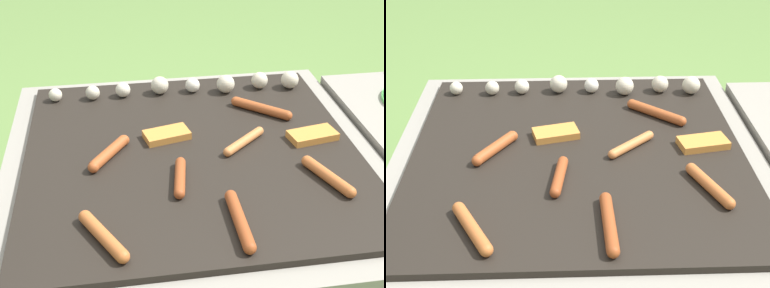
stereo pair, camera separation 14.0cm
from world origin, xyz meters
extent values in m
plane|color=#608442|center=(0.00, 0.00, 0.00)|extent=(14.00, 14.00, 0.00)
cube|color=gray|center=(0.00, 0.00, 0.21)|extent=(0.99, 0.99, 0.42)
cube|color=black|center=(0.00, 0.00, 0.43)|extent=(0.87, 0.87, 0.02)
cylinder|color=#93421E|center=(-0.05, -0.14, 0.45)|extent=(0.05, 0.13, 0.03)
sphere|color=#93421E|center=(-0.06, -0.20, 0.45)|extent=(0.03, 0.03, 0.03)
sphere|color=#93421E|center=(-0.04, -0.07, 0.45)|extent=(0.03, 0.03, 0.03)
cylinder|color=#93421E|center=(0.06, -0.31, 0.45)|extent=(0.03, 0.17, 0.03)
sphere|color=#93421E|center=(0.05, -0.23, 0.45)|extent=(0.03, 0.03, 0.03)
sphere|color=#93421E|center=(0.06, -0.40, 0.45)|extent=(0.03, 0.03, 0.03)
cylinder|color=#A34C23|center=(-0.22, 0.00, 0.45)|extent=(0.10, 0.13, 0.03)
sphere|color=#A34C23|center=(-0.26, -0.06, 0.45)|extent=(0.03, 0.03, 0.03)
sphere|color=#A34C23|center=(-0.18, 0.06, 0.45)|extent=(0.03, 0.03, 0.03)
cylinder|color=#B7602D|center=(0.30, -0.19, 0.45)|extent=(0.08, 0.15, 0.03)
sphere|color=#B7602D|center=(0.33, -0.26, 0.45)|extent=(0.03, 0.03, 0.03)
sphere|color=#B7602D|center=(0.28, -0.11, 0.45)|extent=(0.03, 0.03, 0.03)
cylinder|color=#A34C23|center=(0.23, 0.18, 0.45)|extent=(0.15, 0.13, 0.03)
sphere|color=#A34C23|center=(0.30, 0.12, 0.45)|extent=(0.03, 0.03, 0.03)
sphere|color=#A34C23|center=(0.17, 0.23, 0.45)|extent=(0.03, 0.03, 0.03)
cylinder|color=#C6753D|center=(0.14, 0.01, 0.45)|extent=(0.12, 0.11, 0.02)
sphere|color=#C6753D|center=(0.20, 0.05, 0.45)|extent=(0.02, 0.02, 0.02)
sphere|color=#C6753D|center=(0.09, -0.04, 0.45)|extent=(0.02, 0.02, 0.02)
cylinder|color=#B7602D|center=(-0.24, -0.32, 0.45)|extent=(0.10, 0.15, 0.03)
sphere|color=#B7602D|center=(-0.27, -0.25, 0.45)|extent=(0.03, 0.03, 0.03)
sphere|color=#B7602D|center=(-0.20, -0.39, 0.45)|extent=(0.03, 0.03, 0.03)
cube|color=#D18438|center=(0.34, 0.01, 0.44)|extent=(0.14, 0.09, 0.02)
cube|color=#D18438|center=(-0.06, 0.07, 0.44)|extent=(0.13, 0.09, 0.02)
sphere|color=beige|center=(-0.37, 0.35, 0.45)|extent=(0.04, 0.04, 0.04)
sphere|color=beige|center=(-0.26, 0.34, 0.46)|extent=(0.04, 0.04, 0.04)
sphere|color=beige|center=(-0.17, 0.35, 0.46)|extent=(0.05, 0.05, 0.05)
sphere|color=beige|center=(-0.05, 0.35, 0.46)|extent=(0.06, 0.06, 0.06)
sphere|color=silver|center=(0.05, 0.35, 0.46)|extent=(0.05, 0.05, 0.05)
sphere|color=beige|center=(0.16, 0.33, 0.46)|extent=(0.06, 0.06, 0.06)
sphere|color=beige|center=(0.27, 0.34, 0.46)|extent=(0.05, 0.05, 0.05)
sphere|color=beige|center=(0.37, 0.33, 0.46)|extent=(0.06, 0.06, 0.06)
camera|label=1|loc=(-0.18, -1.18, 1.19)|focal=50.00mm
camera|label=2|loc=(-0.04, -1.19, 1.19)|focal=50.00mm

